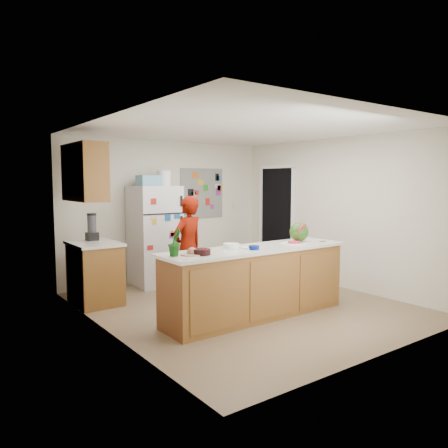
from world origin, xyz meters
TOP-DOWN VIEW (x-y plane):
  - floor at (0.00, 0.00)m, footprint 4.00×4.50m
  - wall_back at (0.00, 2.26)m, footprint 4.00×0.02m
  - wall_left at (-2.01, 0.00)m, footprint 0.02×4.50m
  - wall_right at (2.01, 0.00)m, footprint 0.02×4.50m
  - ceiling at (0.00, 0.00)m, footprint 4.00×4.50m
  - doorway at (1.99, 1.45)m, footprint 0.03×0.85m
  - peninsula_base at (-0.20, -0.50)m, footprint 2.60×0.62m
  - peninsula_top at (-0.20, -0.50)m, footprint 2.68×0.70m
  - side_counter_base at (-1.69, 1.35)m, footprint 0.60×0.80m
  - side_counter_top at (-1.69, 1.35)m, footprint 0.64×0.84m
  - upper_cabinets at (-1.82, 1.30)m, footprint 0.35×1.00m
  - refrigerator at (-0.45, 1.88)m, footprint 0.75×0.70m
  - fridge_top_bin at (-0.55, 1.88)m, footprint 0.35×0.28m
  - photo_collage at (0.75, 2.24)m, footprint 0.95×0.01m
  - person at (-0.45, 0.80)m, footprint 0.65×0.51m
  - blender_appliance at (-1.64, 1.58)m, footprint 0.13×0.13m
  - cutting_board at (0.54, -0.50)m, footprint 0.48×0.41m
  - watermelon at (0.60, -0.48)m, footprint 0.27×0.27m
  - watermelon_slice at (0.44, -0.55)m, footprint 0.17×0.17m
  - cherry_bowl at (-1.09, -0.57)m, footprint 0.23×0.23m
  - white_bowl at (-0.51, -0.36)m, footprint 0.25×0.25m
  - cobalt_bowl at (-0.34, -0.62)m, footprint 0.18×0.18m
  - plate at (-1.19, -0.51)m, footprint 0.28×0.28m
  - paper_towel at (-0.35, -0.52)m, footprint 0.20×0.18m
  - keys at (0.92, -0.64)m, footprint 0.09×0.07m
  - potted_plant at (-1.39, -0.45)m, footprint 0.22×0.22m

SIDE VIEW (x-z plane):
  - floor at x=0.00m, z-range -0.02..0.00m
  - side_counter_base at x=-1.69m, z-range 0.00..0.86m
  - peninsula_base at x=-0.20m, z-range 0.00..0.88m
  - person at x=-0.45m, z-range 0.00..1.56m
  - refrigerator at x=-0.45m, z-range 0.00..1.70m
  - side_counter_top at x=-1.69m, z-range 0.86..0.90m
  - peninsula_top at x=-0.20m, z-range 0.88..0.92m
  - cutting_board at x=0.54m, z-range 0.92..0.93m
  - keys at x=0.92m, z-range 0.92..0.93m
  - plate at x=-1.19m, z-range 0.92..0.94m
  - paper_towel at x=-0.35m, z-range 0.92..0.94m
  - watermelon_slice at x=0.44m, z-range 0.93..0.95m
  - cobalt_bowl at x=-0.34m, z-range 0.92..0.97m
  - white_bowl at x=-0.51m, z-range 0.92..0.98m
  - cherry_bowl at x=-1.09m, z-range 0.92..0.99m
  - doorway at x=1.99m, z-range 0.00..2.04m
  - watermelon at x=0.60m, z-range 0.93..1.20m
  - potted_plant at x=-1.39m, z-range 0.92..1.24m
  - blender_appliance at x=-1.64m, z-range 0.90..1.28m
  - wall_back at x=0.00m, z-range 0.00..2.50m
  - wall_left at x=-2.01m, z-range 0.00..2.50m
  - wall_right at x=2.01m, z-range 0.00..2.50m
  - photo_collage at x=0.75m, z-range 1.08..2.02m
  - fridge_top_bin at x=-0.55m, z-range 1.70..1.88m
  - upper_cabinets at x=-1.82m, z-range 1.50..2.30m
  - ceiling at x=0.00m, z-range 2.50..2.52m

